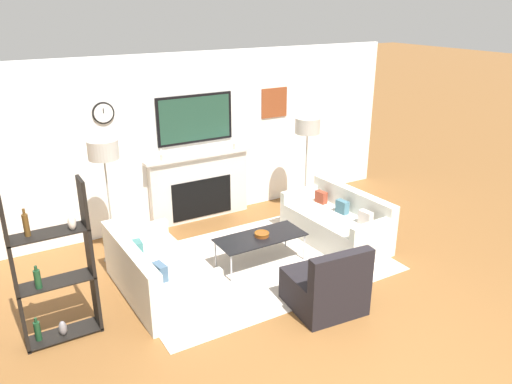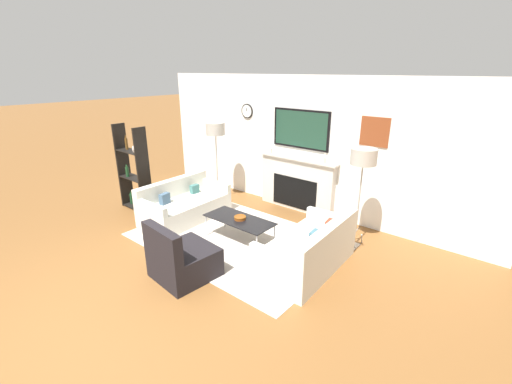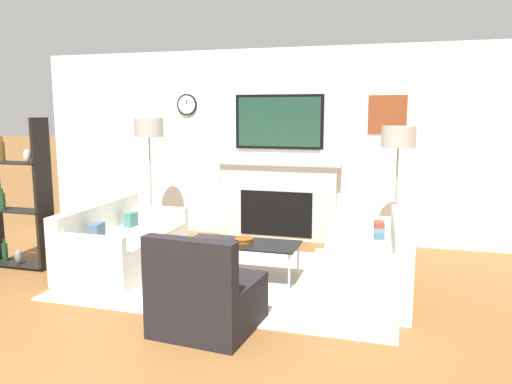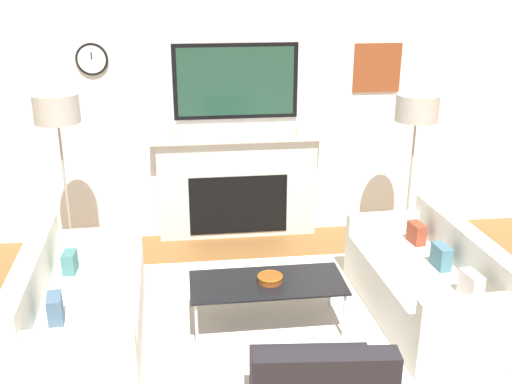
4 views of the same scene
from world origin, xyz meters
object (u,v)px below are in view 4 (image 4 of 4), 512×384
Objects in this scene: couch_left at (78,309)px; decorative_bowl at (270,278)px; couch_right at (429,285)px; floor_lamp_right at (417,110)px; coffee_table at (267,285)px; floor_lamp_left at (57,111)px.

couch_left is 8.41× the size of decorative_bowl.
couch_left is 2.85m from couch_right.
coffee_table is at bearing -143.89° from floor_lamp_right.
floor_lamp_left is at bearing 159.72° from couch_right.
floor_lamp_right reaches higher than couch_left.
decorative_bowl is at bearing -33.73° from floor_lamp_left.
couch_left is 1.02× the size of couch_right.
couch_left reaches higher than decorative_bowl.
couch_left is 3.50m from floor_lamp_right.
floor_lamp_right is (1.56, 1.15, 1.06)m from decorative_bowl.
decorative_bowl reaches higher than coffee_table.
floor_lamp_right reaches higher than couch_right.
couch_left is 1.04× the size of floor_lamp_right.
floor_lamp_left is 1.05× the size of floor_lamp_right.
couch_right is (2.85, 0.00, 0.02)m from couch_left.
couch_right reaches higher than couch_left.
couch_right is at bearing 0.85° from decorative_bowl.
couch_right is 1.35m from decorative_bowl.
decorative_bowl is at bearing -0.53° from coffee_table.
decorative_bowl is 2.37m from floor_lamp_left.
floor_lamp_right is (3.28, 0.00, -0.08)m from floor_lamp_left.
couch_right is 3.52m from floor_lamp_left.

